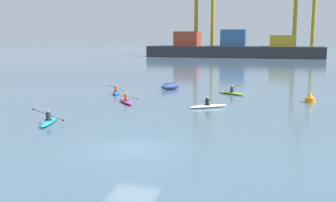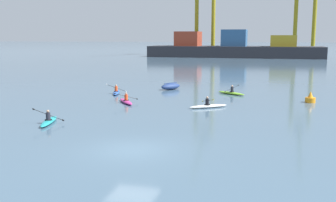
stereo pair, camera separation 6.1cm
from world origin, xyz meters
name	(u,v)px [view 2 (the right image)]	position (x,y,z in m)	size (l,w,h in m)	color
ground_plane	(132,150)	(0.00, 0.00, 0.00)	(800.00, 800.00, 0.00)	#425B70
container_barge	(233,48)	(-4.34, 95.70, 2.53)	(48.53, 10.96, 7.74)	#28282D
gantry_crane_west_mid	(306,1)	(15.75, 110.99, 16.34)	(6.65, 18.58, 34.92)	olive
capsized_dinghy	(171,86)	(-4.02, 23.58, 0.35)	(2.34, 2.78, 0.76)	navy
channel_buoy	(310,99)	(10.25, 18.26, 0.36)	(0.90, 0.90, 1.00)	orange
kayak_lime	(231,93)	(2.91, 21.51, 0.17)	(3.14, 2.42, 0.95)	#7ABC2D
kayak_blue	(116,92)	(-8.62, 18.96, 0.17)	(2.09, 3.42, 1.06)	#2856B2
kayak_magenta	(126,101)	(-5.59, 13.78, 0.17)	(2.49, 3.10, 0.99)	#C13384
kayak_white	(208,106)	(1.85, 13.29, 0.17)	(3.12, 2.46, 0.95)	silver
kayak_teal	(49,121)	(-7.67, 4.58, 0.17)	(2.09, 3.44, 1.08)	teal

